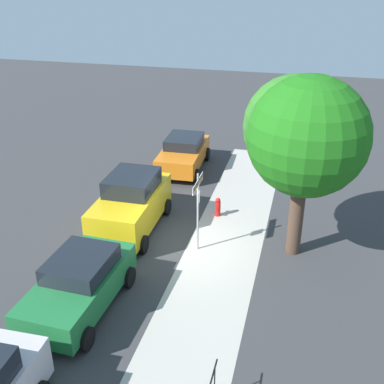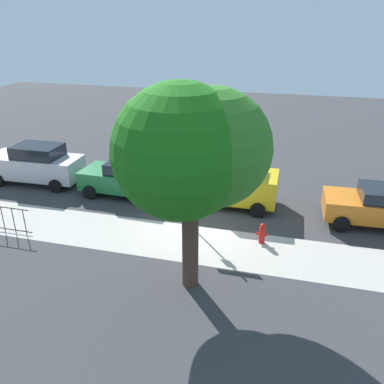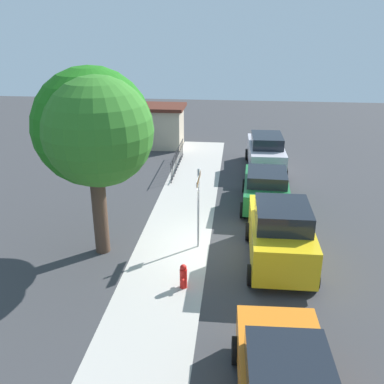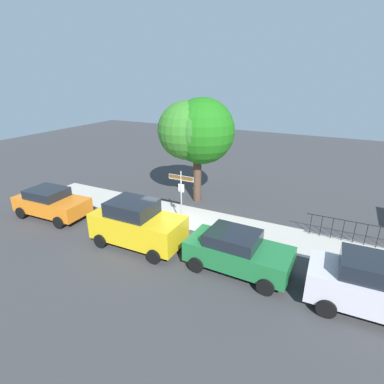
% 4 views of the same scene
% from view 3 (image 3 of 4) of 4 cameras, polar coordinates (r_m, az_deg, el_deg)
% --- Properties ---
extents(ground_plane, '(60.00, 60.00, 0.00)m').
position_cam_3_polar(ground_plane, '(15.30, 2.29, -7.38)').
color(ground_plane, '#38383A').
extents(sidewalk_strip, '(24.00, 2.60, 0.00)m').
position_cam_3_polar(sidewalk_strip, '(17.18, -1.58, -3.91)').
color(sidewalk_strip, '#B1ABA2').
rests_on(sidewalk_strip, ground_plane).
extents(street_sign, '(1.39, 0.07, 2.90)m').
position_cam_3_polar(street_sign, '(14.53, 0.85, -0.27)').
color(street_sign, '#9EA0A5').
rests_on(street_sign, ground_plane).
extents(shade_tree, '(4.33, 4.00, 6.21)m').
position_cam_3_polar(shade_tree, '(13.74, -12.67, 8.24)').
color(shade_tree, '#483427').
rests_on(shade_tree, ground_plane).
extents(car_yellow, '(4.22, 2.14, 2.14)m').
position_cam_3_polar(car_yellow, '(14.23, 11.60, -5.41)').
color(car_yellow, gold).
rests_on(car_yellow, ground_plane).
extents(car_green, '(4.15, 2.17, 1.64)m').
position_cam_3_polar(car_green, '(18.56, 9.78, 0.61)').
color(car_green, '#1E6A35').
rests_on(car_green, ground_plane).
extents(car_silver, '(4.62, 2.06, 1.94)m').
position_cam_3_polar(car_silver, '(23.16, 9.73, 5.26)').
color(car_silver, silver).
rests_on(car_silver, ground_plane).
extents(iron_fence, '(4.77, 0.04, 1.07)m').
position_cam_3_polar(iron_fence, '(22.99, -1.96, 4.36)').
color(iron_fence, black).
rests_on(iron_fence, ground_plane).
extents(utility_shed, '(2.58, 2.69, 2.58)m').
position_cam_3_polar(utility_shed, '(27.20, -3.85, 8.75)').
color(utility_shed, tan).
rests_on(utility_shed, ground_plane).
extents(fire_hydrant, '(0.42, 0.22, 0.78)m').
position_cam_3_polar(fire_hydrant, '(13.04, -1.15, -11.07)').
color(fire_hydrant, red).
rests_on(fire_hydrant, ground_plane).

